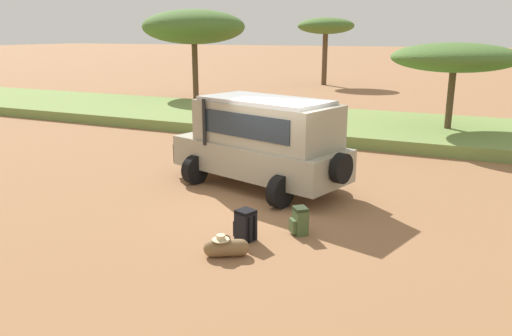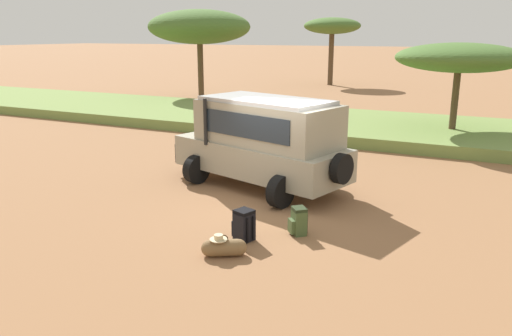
# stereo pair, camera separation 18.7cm
# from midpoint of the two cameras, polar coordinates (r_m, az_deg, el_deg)

# --- Properties ---
(ground_plane) EXTENTS (320.00, 320.00, 0.00)m
(ground_plane) POSITION_cam_midpoint_polar(r_m,az_deg,el_deg) (12.48, 1.01, -3.92)
(ground_plane) COLOR #936642
(grass_bank) EXTENTS (120.00, 7.00, 0.44)m
(grass_bank) POSITION_cam_midpoint_polar(r_m,az_deg,el_deg) (21.90, 11.90, 4.66)
(grass_bank) COLOR olive
(grass_bank) RESTS_ON ground_plane
(safari_vehicle) EXTENTS (5.46, 3.56, 2.44)m
(safari_vehicle) POSITION_cam_midpoint_polar(r_m,az_deg,el_deg) (13.37, 0.31, 3.13)
(safari_vehicle) COLOR gray
(safari_vehicle) RESTS_ON ground_plane
(backpack_beside_front_wheel) EXTENTS (0.44, 0.44, 0.59)m
(backpack_beside_front_wheel) POSITION_cam_midpoint_polar(r_m,az_deg,el_deg) (10.49, 4.49, -6.07)
(backpack_beside_front_wheel) COLOR #42562D
(backpack_beside_front_wheel) RESTS_ON ground_plane
(backpack_cluster_center) EXTENTS (0.49, 0.44, 0.65)m
(backpack_cluster_center) POSITION_cam_midpoint_polar(r_m,az_deg,el_deg) (10.15, -1.76, -6.58)
(backpack_cluster_center) COLOR black
(backpack_cluster_center) RESTS_ON ground_plane
(duffel_bag_low_black_case) EXTENTS (0.80, 0.59, 0.43)m
(duffel_bag_low_black_case) POSITION_cam_midpoint_polar(r_m,az_deg,el_deg) (9.53, -4.00, -9.06)
(duffel_bag_low_black_case) COLOR brown
(duffel_bag_low_black_case) RESTS_ON ground_plane
(acacia_tree_far_left) EXTENTS (6.22, 6.14, 5.50)m
(acacia_tree_far_left) POSITION_cam_midpoint_polar(r_m,az_deg,el_deg) (31.62, -7.29, 15.69)
(acacia_tree_far_left) COLOR brown
(acacia_tree_far_left) RESTS_ON ground_plane
(acacia_tree_left_mid) EXTENTS (4.55, 4.15, 5.32)m
(acacia_tree_left_mid) POSITION_cam_midpoint_polar(r_m,az_deg,el_deg) (41.75, 7.85, 15.70)
(acacia_tree_left_mid) COLOR brown
(acacia_tree_left_mid) RESTS_ON ground_plane
(acacia_tree_centre_back) EXTENTS (4.77, 4.50, 3.75)m
(acacia_tree_centre_back) POSITION_cam_midpoint_polar(r_m,az_deg,el_deg) (20.93, 21.49, 11.64)
(acacia_tree_centre_back) COLOR brown
(acacia_tree_centre_back) RESTS_ON ground_plane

